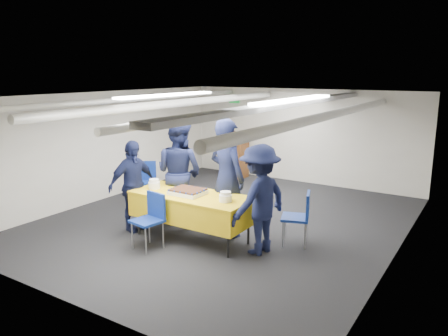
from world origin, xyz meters
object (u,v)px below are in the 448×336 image
Objects in this scene: sailor_b at (179,172)px; sailor_d at (259,199)px; sailor_a at (227,178)px; chair_left at (146,178)px; podium at (236,154)px; serving_table at (192,207)px; sailor_c at (133,186)px; sheet_cake at (188,192)px; chair_near at (151,215)px; chair_right at (301,213)px.

sailor_b is 1.13× the size of sailor_d.
sailor_a reaches higher than sailor_d.
chair_left is at bearing -2.56° from sailor_a.
podium reaches higher than chair_left.
sailor_d reaches higher than serving_table.
sailor_d is at bearing -69.64° from sailor_c.
serving_table is at bearing 38.37° from sheet_cake.
sailor_d is (3.21, -1.04, 0.31)m from chair_left.
sailor_d is (0.81, -0.38, -0.15)m from sailor_a.
chair_near is 1.70m from sailor_d.
serving_table is at bearing 67.08° from sailor_a.
sailor_a reaches higher than chair_near.
chair_right reaches higher than serving_table.
podium is 0.67× the size of sailor_b.
sailor_a reaches higher than chair_right.
serving_table is 0.94m from sailor_b.
sailor_a is (1.98, -3.61, 0.37)m from podium.
chair_left is at bearing 150.31° from serving_table.
sailor_b reaches higher than chair_left.
podium is at bearing 133.48° from chair_right.
podium is 4.89m from chair_near.
podium is (-1.57, 4.15, -0.20)m from sheet_cake.
chair_right is at bearing 34.21° from chair_near.
podium is at bearing -48.47° from sailor_a.
serving_table is at bearing 140.21° from sailor_b.
sheet_cake is at bearing 136.30° from sailor_b.
chair_near is 2.34m from chair_right.
sailor_d is at bearing -125.92° from chair_right.
serving_table is at bearing -68.32° from sailor_c.
sailor_c is at bearing 37.17° from sailor_a.
chair_left is at bearing 47.36° from sailor_c.
sailor_c is at bearing -68.66° from sailor_d.
sailor_d is (1.84, -0.41, -0.10)m from sailor_b.
sailor_d is (1.22, 0.16, 0.02)m from sheet_cake.
sailor_d is (2.30, 0.30, 0.05)m from sailor_c.
serving_table is 0.69m from chair_near.
chair_near is (1.28, -4.71, -0.08)m from podium.
podium is at bearing 81.98° from chair_left.
sailor_d reaches higher than sailor_c.
chair_left is at bearing -98.02° from podium.
sailor_a is at bearing 57.76° from chair_near.
sheet_cake is 0.34× the size of sailor_c.
sailor_a reaches higher than serving_table.
podium is at bearing -76.10° from sailor_b.
chair_right is 1.00× the size of chair_left.
sailor_c is at bearing -55.66° from chair_left.
chair_right reaches higher than sheet_cake.
chair_right is 2.88m from sailor_c.
sailor_b is at bearing -24.55° from chair_left.
podium is 0.75× the size of sailor_d.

